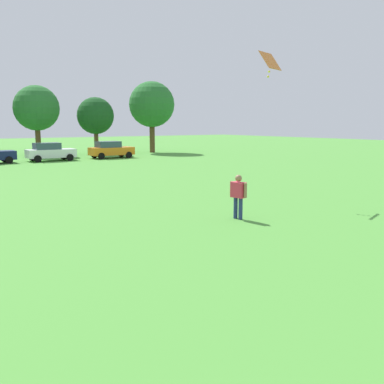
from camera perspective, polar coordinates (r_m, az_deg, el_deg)
name	(u,v)px	position (r m, az deg, el deg)	size (l,w,h in m)	color
adult_bystander	(238,193)	(16.11, 5.99, -0.11)	(0.38, 0.76, 1.62)	navy
kite	(270,62)	(20.79, 10.04, 16.19)	(1.37, 0.96, 1.14)	orange
parked_car_white_3	(50,152)	(42.94, -17.85, 4.97)	(4.30, 2.02, 1.68)	white
parked_car_orange_4	(111,150)	(44.97, -10.45, 5.41)	(4.30, 2.02, 1.68)	orange
tree_center_right	(36,108)	(50.35, -19.43, 10.15)	(4.77, 4.77, 7.43)	brown
tree_right	(96,116)	(50.52, -12.34, 9.57)	(4.04, 4.04, 6.29)	brown
tree_far_right	(152,105)	(53.17, -5.22, 11.16)	(5.34, 5.34, 8.32)	brown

